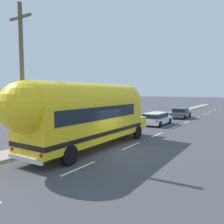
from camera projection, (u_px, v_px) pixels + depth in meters
ground_plane at (118, 152)px, 13.55m from camera, size 300.00×300.00×0.00m
lane_markings at (156, 123)px, 25.56m from camera, size 3.86×80.00×0.01m
sidewalk_slab at (129, 124)px, 24.42m from camera, size 1.82×90.00×0.15m
utility_pole at (22, 77)px, 12.71m from camera, size 1.80×0.24×8.50m
painted_bus at (86, 113)px, 13.77m from camera, size 2.60×11.99×4.12m
car_lead at (157, 118)px, 24.25m from camera, size 1.97×4.54×1.37m
car_second at (180, 113)px, 30.85m from camera, size 2.10×4.59×1.37m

